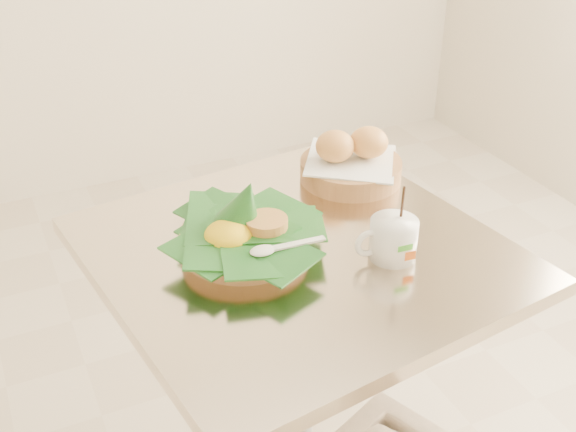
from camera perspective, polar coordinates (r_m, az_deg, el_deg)
name	(u,v)px	position (r m, az deg, el deg)	size (l,w,h in m)	color
cafe_table	(297,340)	(1.46, 0.71, -9.76)	(0.79, 0.79, 0.75)	gray
rice_basket	(244,231)	(1.31, -3.52, -1.19)	(0.29, 0.29, 0.15)	#AC7B49
bread_basket	(351,162)	(1.55, 5.01, 4.27)	(0.26, 0.26, 0.11)	#AC7B49
coffee_mug	(392,238)	(1.30, 8.23, -1.74)	(0.12, 0.09, 0.15)	white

